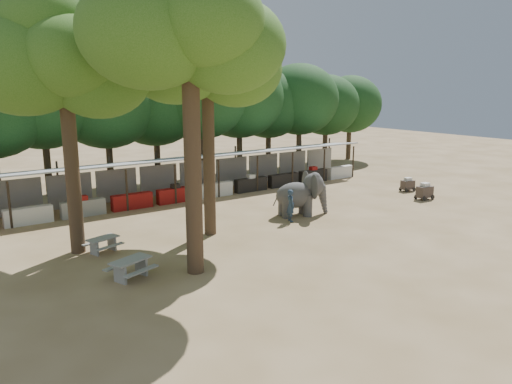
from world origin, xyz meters
TOP-DOWN VIEW (x-y plane):
  - ground at (0.00, 0.00)m, footprint 100.00×100.00m
  - vendor_stalls at (-0.00, 13.84)m, footprint 28.00×2.99m
  - yard_tree_left at (-9.13, 7.19)m, footprint 7.10×6.90m
  - yard_tree_center at (-6.13, 2.19)m, footprint 7.10×6.90m
  - yard_tree_back at (-3.13, 6.19)m, footprint 7.10×6.90m
  - backdrop_trees at (0.00, 19.00)m, footprint 46.46×5.95m
  - elephant at (2.90, 6.16)m, footprint 3.18×2.40m
  - handler at (1.57, 5.48)m, footprint 0.58×0.72m
  - picnic_table_near at (-8.29, 2.78)m, footprint 1.90×1.81m
  - picnic_table_far at (-8.14, 6.31)m, footprint 1.62×1.53m
  - cart_front at (11.69, 4.57)m, footprint 1.13×0.78m
  - cart_back at (12.89, 6.81)m, footprint 1.03×0.76m

SIDE VIEW (x-z plane):
  - ground at x=0.00m, z-range 0.00..0.00m
  - picnic_table_far at x=-8.14m, z-range 0.10..0.77m
  - cart_back at x=12.89m, z-range -0.01..0.92m
  - picnic_table_near at x=-8.29m, z-range 0.12..0.88m
  - cart_front at x=11.69m, z-range -0.01..1.05m
  - handler at x=1.57m, z-range 0.00..1.72m
  - vendor_stalls at x=0.00m, z-range -0.22..2.58m
  - elephant at x=2.90m, z-range 0.00..2.37m
  - backdrop_trees at x=0.00m, z-range 1.35..9.68m
  - yard_tree_left at x=-9.13m, z-range 2.69..13.71m
  - yard_tree_back at x=-3.13m, z-range 2.86..14.22m
  - yard_tree_center at x=-6.13m, z-range 3.19..15.23m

